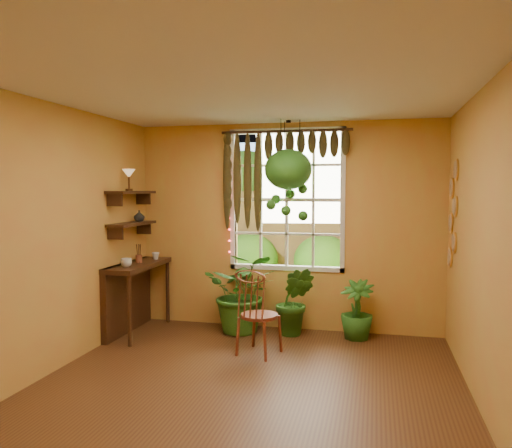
# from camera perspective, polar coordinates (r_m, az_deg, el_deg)

# --- Properties ---
(floor) EXTENTS (4.50, 4.50, 0.00)m
(floor) POSITION_cam_1_polar(r_m,az_deg,el_deg) (4.70, -1.64, -19.02)
(floor) COLOR #553318
(floor) RESTS_ON ground
(ceiling) EXTENTS (4.50, 4.50, 0.00)m
(ceiling) POSITION_cam_1_polar(r_m,az_deg,el_deg) (4.41, -1.71, 15.25)
(ceiling) COLOR silver
(ceiling) RESTS_ON wall_back
(wall_back) EXTENTS (4.00, 0.00, 4.00)m
(wall_back) POSITION_cam_1_polar(r_m,az_deg,el_deg) (6.55, 3.48, -0.29)
(wall_back) COLOR gold
(wall_back) RESTS_ON floor
(wall_left) EXTENTS (0.00, 4.50, 4.50)m
(wall_left) POSITION_cam_1_polar(r_m,az_deg,el_deg) (5.25, -23.28, -1.68)
(wall_left) COLOR gold
(wall_left) RESTS_ON floor
(wall_right) EXTENTS (0.00, 4.50, 4.50)m
(wall_right) POSITION_cam_1_polar(r_m,az_deg,el_deg) (4.30, 25.07, -2.92)
(wall_right) COLOR gold
(wall_right) RESTS_ON floor
(window) EXTENTS (1.52, 0.10, 1.86)m
(window) POSITION_cam_1_polar(r_m,az_deg,el_deg) (6.56, 3.54, 2.78)
(window) COLOR white
(window) RESTS_ON wall_back
(valance_vine) EXTENTS (1.70, 0.12, 1.10)m
(valance_vine) POSITION_cam_1_polar(r_m,az_deg,el_deg) (6.47, 2.63, 7.88)
(valance_vine) COLOR #391E0F
(valance_vine) RESTS_ON window
(string_lights) EXTENTS (0.03, 0.03, 1.54)m
(string_lights) POSITION_cam_1_polar(r_m,az_deg,el_deg) (6.64, -3.07, 3.23)
(string_lights) COLOR #FF2633
(string_lights) RESTS_ON window
(wall_plates) EXTENTS (0.04, 0.32, 1.10)m
(wall_plates) POSITION_cam_1_polar(r_m,az_deg,el_deg) (6.04, 21.54, 0.98)
(wall_plates) COLOR #F9EECC
(wall_plates) RESTS_ON wall_right
(counter_ledge) EXTENTS (0.40, 1.20, 0.90)m
(counter_ledge) POSITION_cam_1_polar(r_m,az_deg,el_deg) (6.66, -14.12, -7.27)
(counter_ledge) COLOR #391E0F
(counter_ledge) RESTS_ON floor
(shelf_lower) EXTENTS (0.25, 0.90, 0.04)m
(shelf_lower) POSITION_cam_1_polar(r_m,az_deg,el_deg) (6.53, -13.98, 0.03)
(shelf_lower) COLOR #391E0F
(shelf_lower) RESTS_ON wall_left
(shelf_upper) EXTENTS (0.25, 0.90, 0.04)m
(shelf_upper) POSITION_cam_1_polar(r_m,az_deg,el_deg) (6.51, -14.04, 3.54)
(shelf_upper) COLOR #391E0F
(shelf_upper) RESTS_ON wall_left
(backyard) EXTENTS (14.00, 10.00, 12.00)m
(backyard) POSITION_cam_1_polar(r_m,az_deg,el_deg) (11.10, 8.85, 1.08)
(backyard) COLOR #2D5F1B
(backyard) RESTS_ON ground
(windsor_chair) EXTENTS (0.52, 0.53, 1.11)m
(windsor_chair) POSITION_cam_1_polar(r_m,az_deg,el_deg) (5.65, 0.20, -11.61)
(windsor_chair) COLOR maroon
(windsor_chair) RESTS_ON floor
(potted_plant_left) EXTENTS (1.01, 0.89, 1.04)m
(potted_plant_left) POSITION_cam_1_polar(r_m,az_deg,el_deg) (6.46, -1.44, -7.78)
(potted_plant_left) COLOR #134A15
(potted_plant_left) RESTS_ON floor
(potted_plant_mid) EXTENTS (0.48, 0.39, 0.87)m
(potted_plant_mid) POSITION_cam_1_polar(r_m,az_deg,el_deg) (6.35, 4.43, -8.79)
(potted_plant_mid) COLOR #134A15
(potted_plant_mid) RESTS_ON floor
(potted_plant_right) EXTENTS (0.50, 0.50, 0.73)m
(potted_plant_right) POSITION_cam_1_polar(r_m,az_deg,el_deg) (6.33, 11.45, -9.57)
(potted_plant_right) COLOR #134A15
(potted_plant_right) RESTS_ON floor
(hanging_basket) EXTENTS (0.60, 0.60, 1.28)m
(hanging_basket) POSITION_cam_1_polar(r_m,az_deg,el_deg) (6.29, 3.70, 5.39)
(hanging_basket) COLOR black
(hanging_basket) RESTS_ON ceiling
(cup_a) EXTENTS (0.15, 0.15, 0.11)m
(cup_a) POSITION_cam_1_polar(r_m,az_deg,el_deg) (6.23, -14.59, -4.30)
(cup_a) COLOR silver
(cup_a) RESTS_ON counter_ledge
(cup_b) EXTENTS (0.11, 0.11, 0.09)m
(cup_b) POSITION_cam_1_polar(r_m,az_deg,el_deg) (6.82, -11.40, -3.60)
(cup_b) COLOR beige
(cup_b) RESTS_ON counter_ledge
(brush_jar) EXTENTS (0.08, 0.08, 0.30)m
(brush_jar) POSITION_cam_1_polar(r_m,az_deg,el_deg) (6.55, -13.25, -3.30)
(brush_jar) COLOR brown
(brush_jar) RESTS_ON counter_ledge
(shelf_vase) EXTENTS (0.18, 0.18, 0.15)m
(shelf_vase) POSITION_cam_1_polar(r_m,az_deg,el_deg) (6.69, -13.20, 0.91)
(shelf_vase) COLOR #B2AD99
(shelf_vase) RESTS_ON shelf_lower
(tiffany_lamp) EXTENTS (0.16, 0.16, 0.27)m
(tiffany_lamp) POSITION_cam_1_polar(r_m,az_deg,el_deg) (6.43, -14.33, 5.46)
(tiffany_lamp) COLOR #532F17
(tiffany_lamp) RESTS_ON shelf_upper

